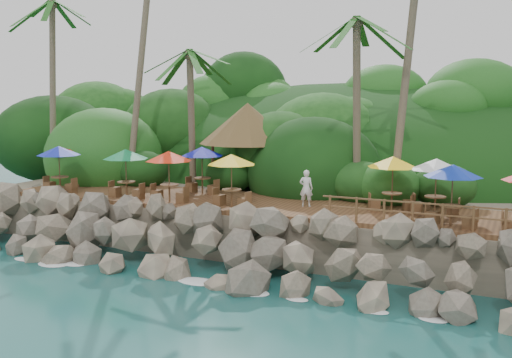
% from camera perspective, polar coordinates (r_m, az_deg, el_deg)
% --- Properties ---
extents(ground, '(140.00, 140.00, 0.00)m').
position_cam_1_polar(ground, '(23.46, -6.20, -10.16)').
color(ground, '#19514F').
rests_on(ground, ground).
extents(land_base, '(32.00, 25.20, 2.10)m').
position_cam_1_polar(land_base, '(37.46, 6.37, -1.59)').
color(land_base, gray).
rests_on(land_base, ground).
extents(jungle_hill, '(44.80, 28.00, 15.40)m').
position_cam_1_polar(jungle_hill, '(44.73, 9.36, -1.43)').
color(jungle_hill, '#143811').
rests_on(jungle_hill, ground).
extents(seawall, '(29.00, 4.00, 2.30)m').
position_cam_1_polar(seawall, '(24.81, -3.87, -6.35)').
color(seawall, gray).
rests_on(seawall, ground).
extents(terrace, '(26.00, 5.00, 0.20)m').
position_cam_1_polar(terrace, '(28.08, 0.00, -2.42)').
color(terrace, brown).
rests_on(terrace, land_base).
extents(jungle_foliage, '(44.00, 16.00, 12.00)m').
position_cam_1_polar(jungle_foliage, '(36.72, 5.86, -3.45)').
color(jungle_foliage, '#143811').
rests_on(jungle_foliage, ground).
extents(foam_line, '(25.20, 0.80, 0.06)m').
position_cam_1_polar(foam_line, '(23.70, -5.82, -9.89)').
color(foam_line, white).
rests_on(foam_line, ground).
extents(palapa, '(5.25, 5.25, 4.60)m').
position_cam_1_polar(palapa, '(32.24, -0.81, 5.37)').
color(palapa, brown).
rests_on(palapa, ground).
extents(dining_clusters, '(25.72, 4.96, 2.41)m').
position_cam_1_polar(dining_clusters, '(27.17, -0.84, 1.69)').
color(dining_clusters, brown).
rests_on(dining_clusters, terrace).
extents(railing, '(7.20, 0.10, 1.00)m').
position_cam_1_polar(railing, '(23.49, 14.84, -3.03)').
color(railing, brown).
rests_on(railing, terrace).
extents(waiter, '(0.67, 0.49, 1.69)m').
position_cam_1_polar(waiter, '(26.88, 4.85, -0.89)').
color(waiter, white).
rests_on(waiter, terrace).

